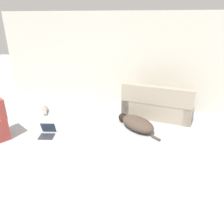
# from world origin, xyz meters

# --- Properties ---
(ground_plane) EXTENTS (20.00, 20.00, 0.00)m
(ground_plane) POSITION_xyz_m (0.00, 0.00, 0.00)
(ground_plane) COLOR #ADB2B7
(wall_back) EXTENTS (7.22, 0.06, 2.54)m
(wall_back) POSITION_xyz_m (0.00, 3.57, 1.27)
(wall_back) COLOR beige
(wall_back) RESTS_ON ground_plane
(couch) EXTENTS (1.79, 0.91, 0.88)m
(couch) POSITION_xyz_m (1.30, 2.96, 0.29)
(couch) COLOR tan
(couch) RESTS_ON ground_plane
(dog) EXTENTS (1.15, 0.90, 0.29)m
(dog) POSITION_xyz_m (0.93, 2.11, 0.14)
(dog) COLOR #4C3D33
(dog) RESTS_ON ground_plane
(cat) EXTENTS (0.40, 0.56, 0.15)m
(cat) POSITION_xyz_m (-1.64, 2.31, 0.07)
(cat) COLOR gray
(cat) RESTS_ON ground_plane
(laptop_open) EXTENTS (0.40, 0.43, 0.26)m
(laptop_open) POSITION_xyz_m (-0.88, 1.25, 0.08)
(laptop_open) COLOR #2D2D33
(laptop_open) RESTS_ON ground_plane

